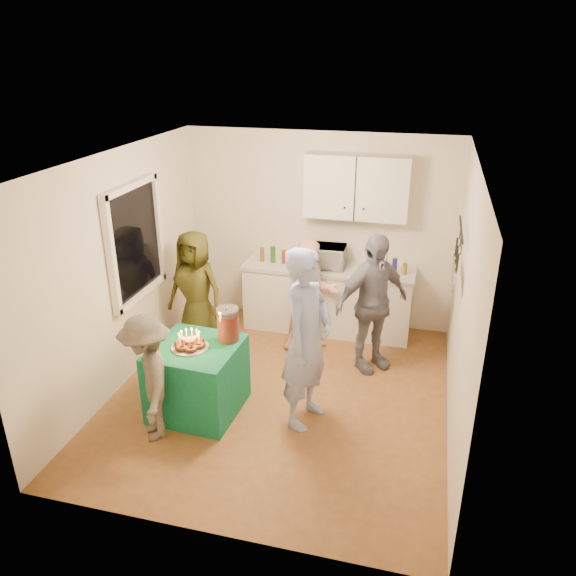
% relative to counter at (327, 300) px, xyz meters
% --- Properties ---
extents(floor, '(4.00, 4.00, 0.00)m').
position_rel_counter_xyz_m(floor, '(-0.20, -1.70, -0.43)').
color(floor, brown).
rests_on(floor, ground).
extents(ceiling, '(4.00, 4.00, 0.00)m').
position_rel_counter_xyz_m(ceiling, '(-0.20, -1.70, 2.17)').
color(ceiling, white).
rests_on(ceiling, floor).
extents(back_wall, '(3.60, 3.60, 0.00)m').
position_rel_counter_xyz_m(back_wall, '(-0.20, 0.30, 0.87)').
color(back_wall, silver).
rests_on(back_wall, floor).
extents(left_wall, '(4.00, 4.00, 0.00)m').
position_rel_counter_xyz_m(left_wall, '(-2.00, -1.70, 0.87)').
color(left_wall, silver).
rests_on(left_wall, floor).
extents(right_wall, '(4.00, 4.00, 0.00)m').
position_rel_counter_xyz_m(right_wall, '(1.60, -1.70, 0.87)').
color(right_wall, silver).
rests_on(right_wall, floor).
extents(window_night, '(0.04, 1.00, 1.20)m').
position_rel_counter_xyz_m(window_night, '(-1.97, -1.40, 1.12)').
color(window_night, black).
rests_on(window_night, left_wall).
extents(counter, '(2.20, 0.58, 0.86)m').
position_rel_counter_xyz_m(counter, '(0.00, 0.00, 0.00)').
color(counter, white).
rests_on(counter, floor).
extents(countertop, '(2.24, 0.62, 0.05)m').
position_rel_counter_xyz_m(countertop, '(0.00, -0.00, 0.46)').
color(countertop, beige).
rests_on(countertop, counter).
extents(upper_cabinet, '(1.30, 0.30, 0.80)m').
position_rel_counter_xyz_m(upper_cabinet, '(0.30, 0.15, 1.52)').
color(upper_cabinet, white).
rests_on(upper_cabinet, back_wall).
extents(pot_rack, '(0.12, 1.00, 0.60)m').
position_rel_counter_xyz_m(pot_rack, '(1.52, -1.00, 1.17)').
color(pot_rack, black).
rests_on(pot_rack, right_wall).
extents(microwave, '(0.53, 0.37, 0.29)m').
position_rel_counter_xyz_m(microwave, '(-0.04, 0.00, 0.62)').
color(microwave, white).
rests_on(microwave, countertop).
extents(party_table, '(0.89, 0.89, 0.76)m').
position_rel_counter_xyz_m(party_table, '(-0.97, -2.17, -0.05)').
color(party_table, '#106C45').
rests_on(party_table, floor).
extents(donut_cake, '(0.38, 0.38, 0.18)m').
position_rel_counter_xyz_m(donut_cake, '(-1.01, -2.20, 0.42)').
color(donut_cake, '#381C0C').
rests_on(donut_cake, party_table).
extents(punch_jar, '(0.22, 0.22, 0.34)m').
position_rel_counter_xyz_m(punch_jar, '(-0.68, -1.95, 0.50)').
color(punch_jar, red).
rests_on(punch_jar, party_table).
extents(man_birthday, '(0.61, 0.78, 1.87)m').
position_rel_counter_xyz_m(man_birthday, '(0.17, -2.05, 0.51)').
color(man_birthday, '#9EAFE5').
rests_on(man_birthday, floor).
extents(woman_back_left, '(0.82, 0.61, 1.53)m').
position_rel_counter_xyz_m(woman_back_left, '(-1.52, -0.84, 0.34)').
color(woman_back_left, '#60601B').
rests_on(woman_back_left, floor).
extents(woman_back_center, '(0.86, 0.79, 1.44)m').
position_rel_counter_xyz_m(woman_back_center, '(-0.11, -0.55, 0.29)').
color(woman_back_center, '#F89981').
rests_on(woman_back_center, floor).
extents(woman_back_right, '(1.00, 0.97, 1.67)m').
position_rel_counter_xyz_m(woman_back_right, '(0.67, -0.84, 0.41)').
color(woman_back_right, black).
rests_on(woman_back_right, floor).
extents(child_near_left, '(0.87, 0.97, 1.30)m').
position_rel_counter_xyz_m(child_near_left, '(-1.24, -2.67, 0.22)').
color(child_near_left, '#534B43').
rests_on(child_near_left, floor).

